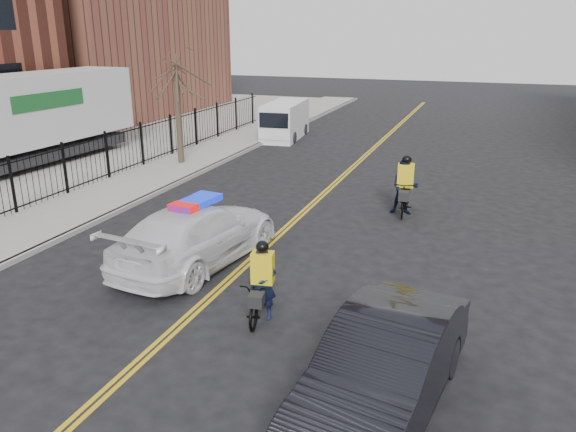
# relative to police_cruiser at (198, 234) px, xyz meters

# --- Properties ---
(ground) EXTENTS (120.00, 120.00, 0.00)m
(ground) POSITION_rel_police_cruiser_xyz_m (1.28, -0.14, -0.83)
(ground) COLOR black
(ground) RESTS_ON ground
(center_line_left) EXTENTS (0.10, 60.00, 0.01)m
(center_line_left) POSITION_rel_police_cruiser_xyz_m (1.20, 7.86, -0.82)
(center_line_left) COLOR gold
(center_line_left) RESTS_ON ground
(center_line_right) EXTENTS (0.10, 60.00, 0.01)m
(center_line_right) POSITION_rel_police_cruiser_xyz_m (1.36, 7.86, -0.82)
(center_line_right) COLOR gold
(center_line_right) RESTS_ON ground
(sidewalk) EXTENTS (3.00, 60.00, 0.15)m
(sidewalk) POSITION_rel_police_cruiser_xyz_m (-6.22, 7.86, -0.75)
(sidewalk) COLOR gray
(sidewalk) RESTS_ON ground
(curb) EXTENTS (0.20, 60.00, 0.15)m
(curb) POSITION_rel_police_cruiser_xyz_m (-4.72, 7.86, -0.75)
(curb) COLOR gray
(curb) RESTS_ON ground
(iron_fence) EXTENTS (0.12, 28.00, 2.00)m
(iron_fence) POSITION_rel_police_cruiser_xyz_m (-7.72, 7.86, 0.17)
(iron_fence) COLOR black
(iron_fence) RESTS_ON ground
(warehouse_far) EXTENTS (14.00, 18.00, 14.00)m
(warehouse_far) POSITION_rel_police_cruiser_xyz_m (-21.72, 23.86, 6.17)
(warehouse_far) COLOR brown
(warehouse_far) RESTS_ON ground
(street_tree) EXTENTS (3.20, 3.20, 4.80)m
(street_tree) POSITION_rel_police_cruiser_xyz_m (-6.32, 9.86, 2.71)
(street_tree) COLOR #392D22
(street_tree) RESTS_ON sidewalk
(police_cruiser) EXTENTS (2.95, 5.88, 1.80)m
(police_cruiser) POSITION_rel_police_cruiser_xyz_m (0.00, 0.00, 0.00)
(police_cruiser) COLOR white
(police_cruiser) RESTS_ON ground
(dark_sedan) EXTENTS (2.42, 5.16, 1.63)m
(dark_sedan) POSITION_rel_police_cruiser_xyz_m (5.90, -4.49, -0.01)
(dark_sedan) COLOR black
(dark_sedan) RESTS_ON ground
(cargo_van) EXTENTS (2.28, 5.06, 2.05)m
(cargo_van) POSITION_rel_police_cruiser_xyz_m (-4.21, 17.93, 0.18)
(cargo_van) COLOR white
(cargo_van) RESTS_ON ground
(semi_trailer) EXTENTS (3.33, 13.41, 4.14)m
(semi_trailer) POSITION_rel_police_cruiser_xyz_m (-12.72, 6.42, 1.53)
(semi_trailer) COLOR silver
(semi_trailer) RESTS_ON ground
(cyclist_near) EXTENTS (0.97, 1.93, 1.81)m
(cyclist_near) POSITION_rel_police_cruiser_xyz_m (2.84, -2.26, -0.20)
(cyclist_near) COLOR black
(cyclist_near) RESTS_ON ground
(cyclist_far) EXTENTS (1.00, 2.09, 2.07)m
(cyclist_far) POSITION_rel_police_cruiser_xyz_m (4.56, 6.15, -0.01)
(cyclist_far) COLOR black
(cyclist_far) RESTS_ON ground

